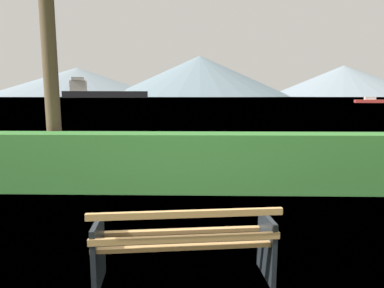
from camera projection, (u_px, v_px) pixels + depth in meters
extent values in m
plane|color=#567A38|center=(184.00, 279.00, 3.48)|extent=(1400.00, 1400.00, 0.00)
plane|color=#7A99A8|center=(200.00, 98.00, 306.89)|extent=(620.00, 620.00, 0.00)
cube|color=tan|center=(185.00, 247.00, 3.22)|extent=(1.84, 0.27, 0.04)
cube|color=tan|center=(184.00, 239.00, 3.41)|extent=(1.84, 0.27, 0.04)
cube|color=tan|center=(183.00, 231.00, 3.60)|extent=(1.84, 0.27, 0.04)
cube|color=tan|center=(186.00, 239.00, 3.13)|extent=(1.83, 0.25, 0.06)
cube|color=tan|center=(186.00, 214.00, 3.05)|extent=(1.83, 0.25, 0.06)
cube|color=#1E2328|center=(98.00, 253.00, 3.33)|extent=(0.11, 0.51, 0.68)
cube|color=#1E2328|center=(267.00, 246.00, 3.49)|extent=(0.11, 0.51, 0.68)
cube|color=#387A33|center=(192.00, 162.00, 6.62)|extent=(13.05, 0.67, 1.18)
cylinder|color=brown|center=(50.00, 64.00, 7.09)|extent=(0.31, 0.31, 5.21)
cube|color=#232328|center=(106.00, 94.00, 290.00)|extent=(73.53, 25.36, 5.67)
cube|color=silver|center=(78.00, 86.00, 284.91)|extent=(14.83, 12.50, 9.08)
cube|color=silver|center=(78.00, 79.00, 284.04)|extent=(11.20, 12.83, 2.84)
cube|color=#B2332D|center=(370.00, 101.00, 86.69)|extent=(7.57, 3.48, 0.85)
cube|color=beige|center=(370.00, 98.00, 86.57)|extent=(2.86, 1.96, 0.75)
cone|color=gray|center=(78.00, 82.00, 552.34)|extent=(285.26, 285.26, 48.25)
cone|color=slate|center=(200.00, 76.00, 540.16)|extent=(294.97, 294.97, 66.47)
cone|color=gray|center=(343.00, 81.00, 535.47)|extent=(241.80, 241.80, 50.37)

